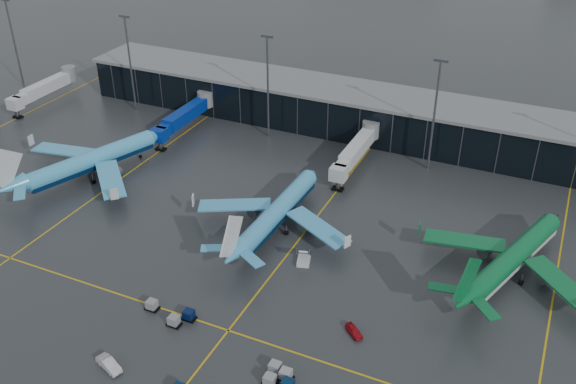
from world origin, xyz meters
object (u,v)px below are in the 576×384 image
at_px(service_van_white, 109,364).
at_px(airliner_klm_near, 278,200).
at_px(mobile_airstair, 304,259).
at_px(service_van_red, 354,331).
at_px(airliner_arkefly, 90,150).
at_px(baggage_carts, 224,353).
at_px(airliner_aer_lingus, 517,245).

bearing_deg(service_van_white, airliner_klm_near, 10.74).
relative_size(airliner_klm_near, mobile_airstair, 10.33).
distance_m(service_van_red, service_van_white, 36.61).
relative_size(airliner_arkefly, baggage_carts, 1.41).
bearing_deg(service_van_red, mobile_airstair, 87.52).
xyz_separation_m(airliner_klm_near, baggage_carts, (7.67, -34.72, -5.12)).
height_order(airliner_klm_near, service_van_red, airliner_klm_near).
bearing_deg(airliner_arkefly, airliner_klm_near, 18.07).
relative_size(baggage_carts, service_van_red, 7.91).
distance_m(airliner_arkefly, airliner_klm_near, 45.60).
bearing_deg(airliner_arkefly, service_van_red, 0.91).
bearing_deg(service_van_red, airliner_klm_near, 87.47).
bearing_deg(service_van_white, mobile_airstair, -4.80).
bearing_deg(airliner_klm_near, service_van_red, -42.10).
height_order(airliner_arkefly, baggage_carts, airliner_arkefly).
bearing_deg(baggage_carts, airliner_arkefly, 145.98).
distance_m(airliner_arkefly, service_van_white, 59.81).
xyz_separation_m(airliner_aer_lingus, service_van_red, (-19.83, -25.90, -5.27)).
xyz_separation_m(baggage_carts, service_van_red, (15.68, 12.62, -0.13)).
distance_m(airliner_aer_lingus, baggage_carts, 52.64).
distance_m(airliner_aer_lingus, service_van_white, 68.69).
height_order(airliner_klm_near, mobile_airstair, airliner_klm_near).
distance_m(airliner_klm_near, airliner_aer_lingus, 43.35).
bearing_deg(service_van_red, airliner_aer_lingus, 3.45).
bearing_deg(airliner_klm_near, mobile_airstair, -42.18).
height_order(service_van_red, service_van_white, service_van_white).
height_order(airliner_aer_lingus, service_van_red, airliner_aer_lingus).
bearing_deg(airliner_aer_lingus, airliner_arkefly, -159.65).
bearing_deg(service_van_white, airliner_arkefly, 60.26).
relative_size(baggage_carts, service_van_white, 6.23).
height_order(airliner_arkefly, mobile_airstair, airliner_arkefly).
xyz_separation_m(service_van_red, service_van_white, (-29.68, -21.44, 0.14)).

